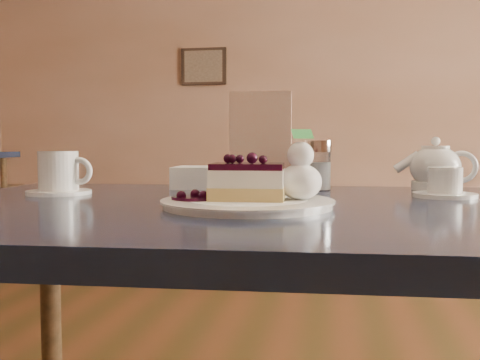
% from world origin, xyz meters
% --- Properties ---
extents(main_table, '(1.26, 0.88, 0.76)m').
position_xyz_m(main_table, '(-0.20, 0.13, 0.68)').
color(main_table, black).
rests_on(main_table, ground).
extents(dessert_plate, '(0.28, 0.28, 0.01)m').
position_xyz_m(dessert_plate, '(-0.20, 0.08, 0.77)').
color(dessert_plate, white).
rests_on(dessert_plate, main_table).
extents(cheesecake_slice, '(0.13, 0.09, 0.06)m').
position_xyz_m(cheesecake_slice, '(-0.20, 0.08, 0.80)').
color(cheesecake_slice, '#E4C579').
rests_on(cheesecake_slice, dessert_plate).
extents(whipped_cream, '(0.07, 0.07, 0.06)m').
position_xyz_m(whipped_cream, '(-0.11, 0.10, 0.80)').
color(whipped_cream, white).
rests_on(whipped_cream, dessert_plate).
extents(berry_sauce, '(0.08, 0.08, 0.01)m').
position_xyz_m(berry_sauce, '(-0.28, 0.07, 0.77)').
color(berry_sauce, black).
rests_on(berry_sauce, dessert_plate).
extents(coffee_set, '(0.14, 0.13, 0.09)m').
position_xyz_m(coffee_set, '(-0.62, 0.24, 0.80)').
color(coffee_set, white).
rests_on(coffee_set, main_table).
extents(tea_set, '(0.16, 0.28, 0.11)m').
position_xyz_m(tea_set, '(0.16, 0.45, 0.80)').
color(tea_set, white).
rests_on(tea_set, main_table).
extents(menu_card, '(0.14, 0.04, 0.22)m').
position_xyz_m(menu_card, '(-0.23, 0.44, 0.87)').
color(menu_card, beige).
rests_on(menu_card, main_table).
extents(sugar_shaker, '(0.06, 0.06, 0.11)m').
position_xyz_m(sugar_shaker, '(-0.10, 0.42, 0.82)').
color(sugar_shaker, white).
rests_on(sugar_shaker, main_table).
extents(napkin_stack, '(0.13, 0.13, 0.05)m').
position_xyz_m(napkin_stack, '(-0.37, 0.43, 0.79)').
color(napkin_stack, white).
rests_on(napkin_stack, main_table).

